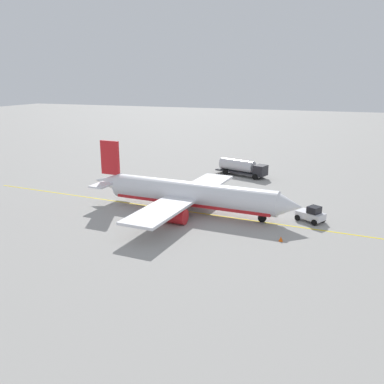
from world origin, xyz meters
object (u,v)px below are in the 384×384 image
Objects in this scene: fuel_tanker at (242,167)px; safety_cone_nose at (281,239)px; airplane at (189,195)px; refueling_worker at (212,182)px; pushback_tug at (311,214)px.

fuel_tanker reaches higher than safety_cone_nose.
refueling_worker is at bearing 95.12° from airplane.
airplane reaches higher than safety_cone_nose.
safety_cone_nose is at bearing -67.82° from fuel_tanker.
airplane is 24.89m from fuel_tanker.
airplane is 7.88× the size of pushback_tug.
airplane is 15.87m from safety_cone_nose.
airplane reaches higher than refueling_worker.
fuel_tanker is 10.20m from refueling_worker.
refueling_worker is at bearing 144.19° from pushback_tug.
airplane reaches higher than fuel_tanker.
pushback_tug is at bearing 6.42° from airplane.
refueling_worker reaches higher than safety_cone_nose.
fuel_tanker is at bearing 123.93° from pushback_tug.
airplane is 54.70× the size of safety_cone_nose.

